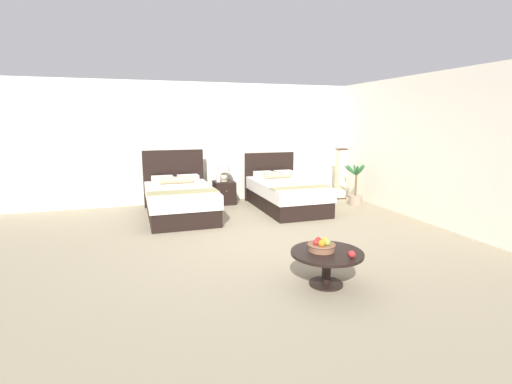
# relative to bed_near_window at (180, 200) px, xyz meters

# --- Properties ---
(ground_plane) EXTENTS (10.22, 10.09, 0.02)m
(ground_plane) POSITION_rel_bed_near_window_xyz_m (1.15, -1.89, -0.35)
(ground_plane) COLOR gray
(wall_back) EXTENTS (10.22, 0.12, 2.77)m
(wall_back) POSITION_rel_bed_near_window_xyz_m (1.15, 1.35, 1.05)
(wall_back) COLOR white
(wall_back) RESTS_ON ground
(wall_side_right) EXTENTS (0.12, 5.69, 2.77)m
(wall_side_right) POSITION_rel_bed_near_window_xyz_m (4.45, -1.49, 1.05)
(wall_side_right) COLOR white
(wall_side_right) RESTS_ON ground
(bed_near_window) EXTENTS (1.32, 2.12, 1.27)m
(bed_near_window) POSITION_rel_bed_near_window_xyz_m (0.00, 0.00, 0.00)
(bed_near_window) COLOR black
(bed_near_window) RESTS_ON ground
(bed_near_corner) EXTENTS (1.24, 2.23, 1.15)m
(bed_near_corner) POSITION_rel_bed_near_window_xyz_m (2.29, -0.00, -0.01)
(bed_near_corner) COLOR black
(bed_near_corner) RESTS_ON ground
(nightstand) EXTENTS (0.46, 0.50, 0.52)m
(nightstand) POSITION_rel_bed_near_window_xyz_m (1.12, 0.87, -0.07)
(nightstand) COLOR black
(nightstand) RESTS_ON ground
(table_lamp) EXTENTS (0.28, 0.28, 0.38)m
(table_lamp) POSITION_rel_bed_near_window_xyz_m (1.12, 0.89, 0.43)
(table_lamp) COLOR beige
(table_lamp) RESTS_ON nightstand
(vase) EXTENTS (0.10, 0.10, 0.20)m
(vase) POSITION_rel_bed_near_window_xyz_m (0.98, 0.83, 0.29)
(vase) COLOR silver
(vase) RESTS_ON nightstand
(coffee_table) EXTENTS (0.85, 0.85, 0.41)m
(coffee_table) POSITION_rel_bed_near_window_xyz_m (1.26, -3.81, -0.01)
(coffee_table) COLOR black
(coffee_table) RESTS_ON ground
(fruit_bowl) EXTENTS (0.33, 0.33, 0.15)m
(fruit_bowl) POSITION_rel_bed_near_window_xyz_m (1.21, -3.76, 0.13)
(fruit_bowl) COLOR brown
(fruit_bowl) RESTS_ON coffee_table
(loose_apple) EXTENTS (0.08, 0.08, 0.08)m
(loose_apple) POSITION_rel_bed_near_window_xyz_m (1.42, -4.07, 0.12)
(loose_apple) COLOR red
(loose_apple) RESTS_ON coffee_table
(floor_lamp_corner) EXTENTS (0.24, 0.24, 1.24)m
(floor_lamp_corner) POSITION_rel_bed_near_window_xyz_m (3.99, 0.58, 0.28)
(floor_lamp_corner) COLOR #402A22
(floor_lamp_corner) RESTS_ON ground
(potted_palm) EXTENTS (0.56, 0.50, 0.95)m
(potted_palm) POSITION_rel_bed_near_window_xyz_m (3.96, -0.14, -0.04)
(potted_palm) COLOR gray
(potted_palm) RESTS_ON ground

